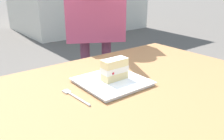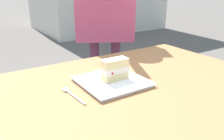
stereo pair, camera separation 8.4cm
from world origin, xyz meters
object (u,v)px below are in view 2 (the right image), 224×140
Objects in this scene: dessert_plate at (112,82)px; dessert_fork at (72,95)px; cake_slice at (115,69)px; diner_person at (105,5)px; patio_table at (116,119)px.

dessert_plate is 0.19m from dessert_fork.
dessert_fork is at bearing 4.47° from cake_slice.
cake_slice is 0.81m from diner_person.
patio_table is 5.61× the size of dessert_plate.
patio_table is at bearing 139.39° from dessert_fork.
cake_slice is (-0.01, -0.00, 0.05)m from dessert_plate.
cake_slice is (-0.08, -0.13, 0.15)m from patio_table.
dessert_plate reaches higher than patio_table.
diner_person is at bearing -118.29° from cake_slice.
patio_table is at bearing 64.12° from dessert_plate.
diner_person reaches higher than cake_slice.
dessert_plate is at bearing 60.83° from diner_person.
dessert_fork is 0.11× the size of diner_person.
cake_slice reaches higher than patio_table.
diner_person is at bearing -118.67° from patio_table.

